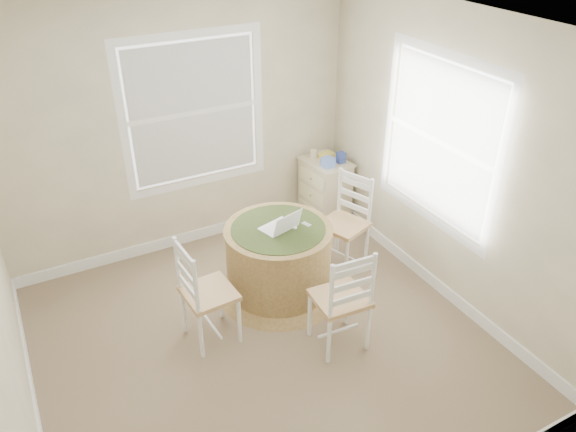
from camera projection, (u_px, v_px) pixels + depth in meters
room at (270, 197)px, 4.29m from camera, size 3.64×3.64×2.64m
round_table at (279, 258)px, 5.18m from camera, size 1.17×1.17×0.71m
chair_left at (209, 293)px, 4.60m from camera, size 0.43×0.44×0.95m
chair_near at (340, 298)px, 4.54m from camera, size 0.44×0.43×0.95m
chair_right at (343, 224)px, 5.51m from camera, size 0.52×0.53×0.95m
laptop at (280, 226)px, 5.00m from camera, size 0.37×0.34×0.22m
mouse at (293, 227)px, 5.03m from camera, size 0.08×0.10×0.03m
phone at (306, 225)px, 5.08m from camera, size 0.07×0.10×0.02m
keys at (290, 219)px, 5.16m from camera, size 0.07×0.07×0.02m
corner_chest at (325, 190)px, 6.35m from camera, size 0.47×0.59×0.73m
tissue_box at (328, 162)px, 6.03m from camera, size 0.13×0.13×0.10m
box_yellow at (326, 155)px, 6.22m from camera, size 0.16×0.12×0.06m
box_blue at (340, 157)px, 6.10m from camera, size 0.09×0.09×0.12m
cup_cream at (314, 154)px, 6.22m from camera, size 0.07×0.07×0.09m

